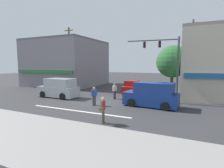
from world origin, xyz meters
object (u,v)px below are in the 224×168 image
object	(u,v)px
pedestrian_foreground_with_bag	(103,108)
pedestrian_mid_crossing	(115,90)
utility_pole_near_left	(70,58)
utility_pole_far_right	(192,57)
van_approaching_near	(59,88)
van_parked_curbside	(152,95)
sedan_crossing_rightbound	(132,87)
pedestrian_far_side	(94,95)
traffic_light_mast	(167,59)
street_tree	(172,62)

from	to	relation	value
pedestrian_foreground_with_bag	pedestrian_mid_crossing	distance (m)	7.72
utility_pole_near_left	pedestrian_mid_crossing	size ratio (longest dim) A/B	5.22
utility_pole_far_right	pedestrian_foreground_with_bag	size ratio (longest dim) A/B	5.24
pedestrian_mid_crossing	van_approaching_near	bearing A→B (deg)	-164.66
van_parked_curbside	van_approaching_near	xyz separation A→B (m)	(-10.30, 0.03, 0.00)
sedan_crossing_rightbound	pedestrian_far_side	world-z (taller)	pedestrian_far_side
pedestrian_foreground_with_bag	pedestrian_far_side	world-z (taller)	same
sedan_crossing_rightbound	van_approaching_near	world-z (taller)	van_approaching_near
traffic_light_mast	pedestrian_foreground_with_bag	bearing A→B (deg)	-109.08
traffic_light_mast	pedestrian_far_side	xyz separation A→B (m)	(-5.68, -3.96, -3.23)
traffic_light_mast	utility_pole_far_right	bearing A→B (deg)	68.55
pedestrian_mid_crossing	street_tree	bearing A→B (deg)	37.36
sedan_crossing_rightbound	van_parked_curbside	world-z (taller)	van_parked_curbside
utility_pole_far_right	traffic_light_mast	size ratio (longest dim) A/B	1.41
street_tree	utility_pole_near_left	bearing A→B (deg)	-176.96
sedan_crossing_rightbound	pedestrian_far_side	bearing A→B (deg)	-96.18
utility_pole_far_right	traffic_light_mast	xyz separation A→B (m)	(-2.07, -5.27, -0.35)
traffic_light_mast	pedestrian_mid_crossing	world-z (taller)	traffic_light_mast
street_tree	sedan_crossing_rightbound	distance (m)	5.96
utility_pole_near_left	van_approaching_near	bearing A→B (deg)	-64.99
street_tree	van_approaching_near	world-z (taller)	street_tree
utility_pole_near_left	sedan_crossing_rightbound	xyz separation A→B (m)	(8.74, 1.52, -3.80)
utility_pole_near_left	utility_pole_far_right	bearing A→B (deg)	9.16
pedestrian_foreground_with_bag	utility_pole_near_left	bearing A→B (deg)	135.34
street_tree	traffic_light_mast	bearing A→B (deg)	-92.52
traffic_light_mast	pedestrian_mid_crossing	size ratio (longest dim) A/B	3.71
pedestrian_mid_crossing	pedestrian_far_side	bearing A→B (deg)	-98.73
traffic_light_mast	sedan_crossing_rightbound	distance (m)	7.29
utility_pole_near_left	pedestrian_foreground_with_bag	bearing A→B (deg)	-44.66
utility_pole_far_right	pedestrian_foreground_with_bag	world-z (taller)	utility_pole_far_right
utility_pole_near_left	van_parked_curbside	bearing A→B (deg)	-21.64
van_approaching_near	pedestrian_mid_crossing	bearing A→B (deg)	15.34
utility_pole_near_left	van_approaching_near	world-z (taller)	utility_pole_near_left
street_tree	pedestrian_far_side	size ratio (longest dim) A/B	3.46
traffic_light_mast	pedestrian_foreground_with_bag	world-z (taller)	traffic_light_mast
utility_pole_far_right	pedestrian_mid_crossing	size ratio (longest dim) A/B	5.24
utility_pole_near_left	pedestrian_far_side	size ratio (longest dim) A/B	5.22
street_tree	sedan_crossing_rightbound	xyz separation A→B (m)	(-4.94, 0.79, -3.25)
traffic_light_mast	pedestrian_foreground_with_bag	xyz separation A→B (m)	(-2.73, -7.90, -3.22)
traffic_light_mast	van_approaching_near	distance (m)	11.85
van_approaching_near	pedestrian_mid_crossing	xyz separation A→B (m)	(6.04, 1.66, -0.06)
utility_pole_near_left	pedestrian_mid_crossing	world-z (taller)	utility_pole_near_left
pedestrian_foreground_with_bag	van_parked_curbside	bearing A→B (deg)	71.98
sedan_crossing_rightbound	pedestrian_foreground_with_bag	xyz separation A→B (m)	(2.05, -12.18, 0.24)
utility_pole_far_right	pedestrian_mid_crossing	xyz separation A→B (m)	(-7.23, -5.84, -3.57)
street_tree	van_approaching_near	xyz separation A→B (m)	(-11.35, -5.71, -2.96)
street_tree	utility_pole_far_right	bearing A→B (deg)	42.97
traffic_light_mast	sedan_crossing_rightbound	size ratio (longest dim) A/B	1.50
van_parked_curbside	pedestrian_foreground_with_bag	xyz separation A→B (m)	(-1.84, -5.65, -0.05)
van_approaching_near	pedestrian_far_side	distance (m)	5.79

